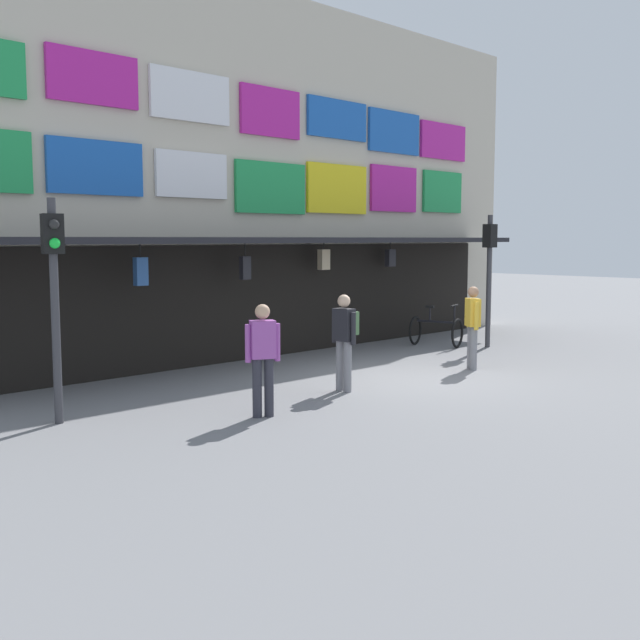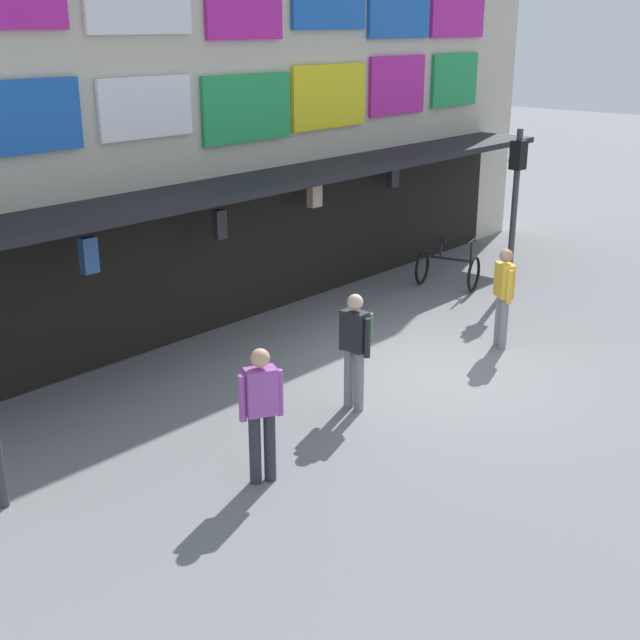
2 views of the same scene
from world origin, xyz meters
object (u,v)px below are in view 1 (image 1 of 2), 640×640
object	(u,v)px
traffic_light_far	(489,259)
pedestrian_in_green	(263,354)
pedestrian_in_purple	(345,335)
pedestrian_in_white	(473,323)
bicycle_parked	(436,330)
traffic_light_near	(54,274)

from	to	relation	value
traffic_light_far	pedestrian_in_green	size ratio (longest dim) A/B	1.90
pedestrian_in_purple	pedestrian_in_white	world-z (taller)	same
bicycle_parked	traffic_light_near	bearing A→B (deg)	-174.68
bicycle_parked	pedestrian_in_purple	world-z (taller)	pedestrian_in_purple
pedestrian_in_green	pedestrian_in_white	bearing A→B (deg)	1.91
bicycle_parked	pedestrian_in_white	size ratio (longest dim) A/B	0.78
pedestrian_in_white	pedestrian_in_green	xyz separation A→B (m)	(-5.72, -0.19, 0.00)
pedestrian_in_white	pedestrian_in_green	bearing A→B (deg)	-178.09
bicycle_parked	pedestrian_in_green	world-z (taller)	pedestrian_in_green
pedestrian_in_green	traffic_light_far	bearing A→B (deg)	11.52
traffic_light_far	pedestrian_in_white	distance (m)	3.62
bicycle_parked	pedestrian_in_green	size ratio (longest dim) A/B	0.78
pedestrian_in_green	pedestrian_in_purple	bearing A→B (deg)	12.00
pedestrian_in_purple	pedestrian_in_green	size ratio (longest dim) A/B	1.00
traffic_light_far	bicycle_parked	world-z (taller)	traffic_light_far
traffic_light_far	pedestrian_in_white	world-z (taller)	traffic_light_far
pedestrian_in_white	pedestrian_in_green	size ratio (longest dim) A/B	1.00
pedestrian_in_white	traffic_light_far	bearing A→B (deg)	27.76
traffic_light_near	pedestrian_in_green	distance (m)	3.15
pedestrian_in_purple	pedestrian_in_green	xyz separation A→B (m)	(-2.28, -0.48, -0.04)
traffic_light_far	pedestrian_in_purple	xyz separation A→B (m)	(-6.46, -1.30, -1.16)
traffic_light_near	bicycle_parked	world-z (taller)	traffic_light_near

